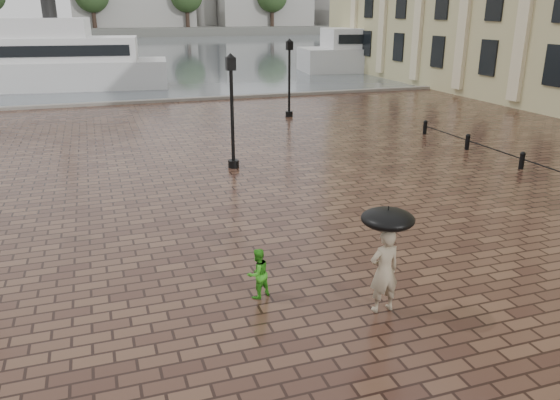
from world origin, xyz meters
name	(u,v)px	position (x,y,z in m)	size (l,w,h in m)	color
harbour_water	(102,49)	(0.00, 92.00, 0.00)	(240.00, 240.00, 0.00)	#434B51
quay_edge	(127,104)	(0.00, 32.00, 0.00)	(80.00, 0.60, 0.30)	slate
far_shore	(94,30)	(0.00, 160.00, 1.00)	(300.00, 60.00, 2.00)	#4C4C47
street_lamps	(110,103)	(-1.50, 17.50, 2.33)	(21.44, 14.44, 4.40)	black
adult_pedestrian	(384,271)	(3.24, 2.00, 0.93)	(0.68, 0.44, 1.86)	gray
child_pedestrian	(258,273)	(0.89, 3.41, 0.58)	(0.56, 0.44, 1.16)	#32951B
ferry_near	(19,61)	(-7.47, 42.13, 2.27)	(23.51, 8.15, 7.55)	silver
ferry_far	(416,46)	(31.08, 45.48, 2.44)	(25.33, 9.18, 8.12)	silver
umbrella	(388,219)	(3.24, 2.00, 2.10)	(1.10, 1.10, 1.19)	black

